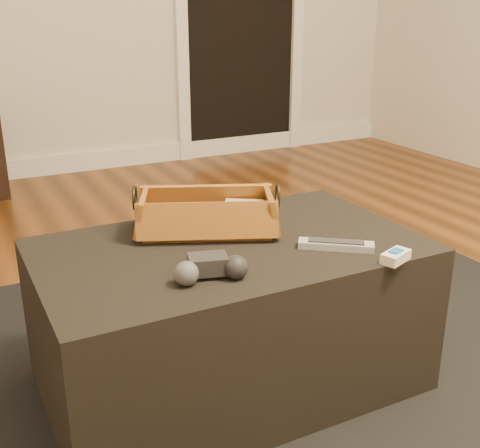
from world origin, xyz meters
name	(u,v)px	position (x,y,z in m)	size (l,w,h in m)	color
floor	(277,410)	(0.00, 0.00, -0.01)	(5.00, 5.50, 0.01)	brown
baseboard	(62,164)	(0.00, 2.73, 0.06)	(5.00, 0.04, 0.12)	white
doorway_opening	(241,6)	(1.30, 2.73, 1.02)	(0.82, 0.02, 2.00)	black
door_jamb_left	(180,6)	(0.85, 2.72, 1.02)	(0.08, 0.05, 2.05)	white
door_jamb_right	(297,6)	(1.75, 2.72, 1.02)	(0.08, 0.05, 2.05)	white
area_rug	(239,391)	(-0.06, 0.11, 0.01)	(2.60, 2.00, 0.01)	black
ottoman	(230,315)	(-0.06, 0.16, 0.22)	(1.00, 0.60, 0.42)	black
tv_remote	(200,225)	(-0.10, 0.27, 0.46)	(0.21, 0.05, 0.02)	black
cloth_bundle	(244,213)	(0.03, 0.26, 0.48)	(0.11, 0.07, 0.06)	#CAB38C
wicker_basket	(207,216)	(-0.07, 0.27, 0.48)	(0.43, 0.34, 0.14)	brown
game_controller	(210,268)	(-0.19, -0.01, 0.46)	(0.18, 0.12, 0.06)	#242325
silver_remote	(336,245)	(0.17, 0.01, 0.44)	(0.18, 0.15, 0.02)	#B6B8BE
cream_gadget	(396,256)	(0.25, -0.13, 0.45)	(0.09, 0.07, 0.03)	white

